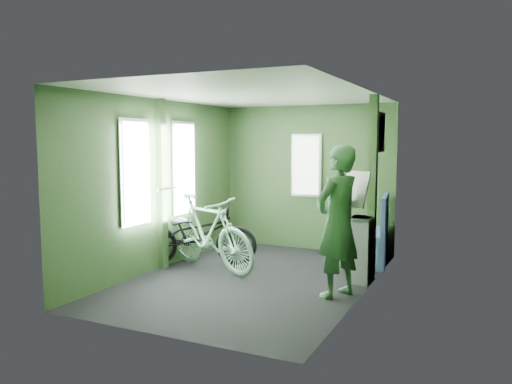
% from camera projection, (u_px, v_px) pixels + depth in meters
% --- Properties ---
extents(room, '(4.00, 4.02, 2.31)m').
position_uv_depth(room, '(251.00, 165.00, 6.20)').
color(room, black).
rests_on(room, ground).
extents(bicycle_black, '(1.83, 1.32, 0.96)m').
position_uv_depth(bicycle_black, '(197.00, 265.00, 7.00)').
color(bicycle_black, black).
rests_on(bicycle_black, ground).
extents(bicycle_mint, '(1.86, 1.22, 1.11)m').
position_uv_depth(bicycle_mint, '(208.00, 270.00, 6.74)').
color(bicycle_mint, '#8DCCA5').
rests_on(bicycle_mint, ground).
extents(passenger, '(0.63, 0.78, 1.70)m').
position_uv_depth(passenger, '(338.00, 221.00, 5.52)').
color(passenger, '#335E37').
rests_on(passenger, ground).
extents(waste_box, '(0.24, 0.34, 0.82)m').
position_uv_depth(waste_box, '(361.00, 250.00, 6.13)').
color(waste_box, gray).
rests_on(waste_box, ground).
extents(bench_seat, '(0.65, 1.00, 0.99)m').
position_uv_depth(bench_seat, '(370.00, 243.00, 7.08)').
color(bench_seat, navy).
rests_on(bench_seat, ground).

